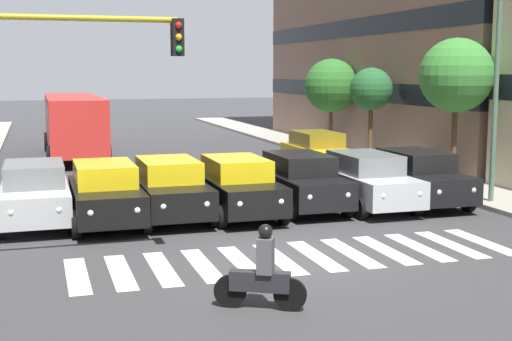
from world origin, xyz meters
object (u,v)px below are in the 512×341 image
object	(u,v)px
motorcycle_with_rider	(262,274)
street_tree_2	(371,90)
car_3	(238,186)
car_2	(301,181)
street_tree_3	(331,86)
car_row2_0	(318,152)
car_5	(105,193)
traffic_light_gantry	(27,99)
street_tree_1	(456,76)
car_0	(417,177)
street_lamp_left	(483,66)
car_4	(170,188)
car_1	(367,180)
bus_behind_traffic	(74,120)
car_6	(35,193)

from	to	relation	value
motorcycle_with_rider	street_tree_2	size ratio (longest dim) A/B	0.37
car_3	street_tree_2	xyz separation A→B (m)	(-8.83, -9.14, 2.52)
car_2	street_tree_3	world-z (taller)	street_tree_3
car_row2_0	car_5	bearing A→B (deg)	38.48
motorcycle_with_rider	traffic_light_gantry	world-z (taller)	traffic_light_gantry
street_tree_3	traffic_light_gantry	bearing A→B (deg)	52.52
street_tree_1	street_tree_2	size ratio (longest dim) A/B	1.25
street_tree_1	street_tree_3	size ratio (longest dim) A/B	1.12
car_5	motorcycle_with_rider	size ratio (longest dim) A/B	2.83
street_tree_3	car_row2_0	bearing A→B (deg)	62.69
car_0	street_tree_2	xyz separation A→B (m)	(-2.85, -9.12, 2.52)
motorcycle_with_rider	street_lamp_left	distance (m)	12.47
car_3	car_4	xyz separation A→B (m)	(1.98, -0.23, 0.00)
car_4	street_tree_2	world-z (taller)	street_tree_2
car_2	car_3	world-z (taller)	same
car_4	car_row2_0	distance (m)	10.46
car_1	street_tree_1	world-z (taller)	street_tree_1
bus_behind_traffic	motorcycle_with_rider	distance (m)	24.16
car_4	street_tree_2	xyz separation A→B (m)	(-10.81, -8.91, 2.52)
car_row2_0	car_1	bearing A→B (deg)	79.12
street_tree_1	street_tree_2	distance (m)	6.57
car_3	car_4	world-z (taller)	same
street_tree_3	car_4	bearing A→B (deg)	51.60
car_5	car_6	bearing A→B (deg)	-17.29
car_2	traffic_light_gantry	world-z (taller)	traffic_light_gantry
traffic_light_gantry	street_lamp_left	bearing A→B (deg)	-162.25
car_0	traffic_light_gantry	size ratio (longest dim) A/B	0.81
car_row2_0	car_0	bearing A→B (deg)	93.02
car_3	car_4	bearing A→B (deg)	-6.61
motorcycle_with_rider	street_lamp_left	size ratio (longest dim) A/B	0.23
street_tree_1	street_tree_3	world-z (taller)	street_tree_1
car_5	car_row2_0	xyz separation A→B (m)	(-9.42, -7.49, 0.00)
motorcycle_with_rider	car_6	bearing A→B (deg)	-65.73
car_0	car_4	size ratio (longest dim) A/B	1.00
car_0	street_tree_1	size ratio (longest dim) A/B	0.84
car_6	street_tree_2	bearing A→B (deg)	-149.41
car_3	car_5	xyz separation A→B (m)	(3.84, 0.04, 0.00)
car_1	car_row2_0	xyz separation A→B (m)	(-1.45, -7.54, 0.00)
street_lamp_left	street_tree_2	distance (m)	10.12
car_4	street_tree_3	distance (m)	17.93
car_4	car_5	bearing A→B (deg)	8.34
traffic_light_gantry	car_4	bearing A→B (deg)	-125.00
traffic_light_gantry	street_tree_1	bearing A→B (deg)	-152.20
car_2	street_tree_2	xyz separation A→B (m)	(-6.71, -8.77, 2.52)
car_row2_0	street_tree_2	bearing A→B (deg)	-152.51
car_5	car_0	bearing A→B (deg)	-179.63
car_4	car_6	xyz separation A→B (m)	(3.73, -0.31, 0.00)
bus_behind_traffic	traffic_light_gantry	distance (m)	21.31
car_5	car_row2_0	size ratio (longest dim) A/B	1.00
traffic_light_gantry	street_lamp_left	size ratio (longest dim) A/B	0.80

